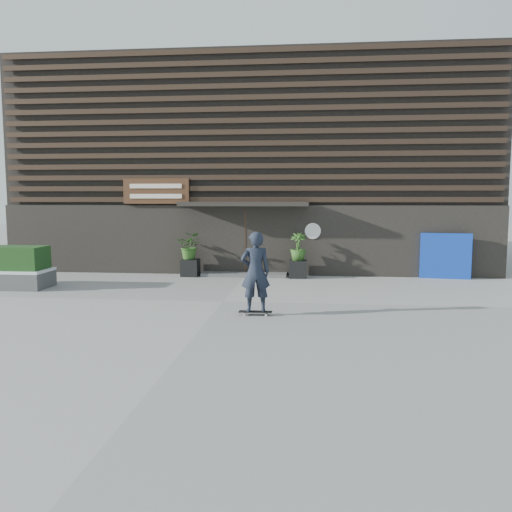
# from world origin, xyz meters

# --- Properties ---
(ground) EXTENTS (80.00, 80.00, 0.00)m
(ground) POSITION_xyz_m (0.00, 0.00, 0.00)
(ground) COLOR #9B9993
(ground) RESTS_ON ground
(entrance_step) EXTENTS (3.00, 0.80, 0.12)m
(entrance_step) POSITION_xyz_m (0.00, 4.60, 0.06)
(entrance_step) COLOR #4E4D4B
(entrance_step) RESTS_ON ground
(planter_pot_left) EXTENTS (0.60, 0.60, 0.60)m
(planter_pot_left) POSITION_xyz_m (-1.90, 4.40, 0.30)
(planter_pot_left) COLOR black
(planter_pot_left) RESTS_ON ground
(bamboo_left) EXTENTS (0.86, 0.75, 0.96)m
(bamboo_left) POSITION_xyz_m (-1.90, 4.40, 1.08)
(bamboo_left) COLOR #2D591E
(bamboo_left) RESTS_ON planter_pot_left
(planter_pot_right) EXTENTS (0.60, 0.60, 0.60)m
(planter_pot_right) POSITION_xyz_m (1.90, 4.40, 0.30)
(planter_pot_right) COLOR black
(planter_pot_right) RESTS_ON ground
(bamboo_right) EXTENTS (0.54, 0.54, 0.96)m
(bamboo_right) POSITION_xyz_m (1.90, 4.40, 1.08)
(bamboo_right) COLOR #2D591E
(bamboo_right) RESTS_ON planter_pot_right
(blue_tarp) EXTENTS (1.67, 0.33, 1.56)m
(blue_tarp) POSITION_xyz_m (6.92, 4.70, 0.78)
(blue_tarp) COLOR #0B2E9B
(blue_tarp) RESTS_ON ground
(building) EXTENTS (18.00, 11.00, 8.00)m
(building) POSITION_xyz_m (-0.00, 9.96, 3.99)
(building) COLOR black
(building) RESTS_ON ground
(skateboarder) EXTENTS (0.78, 0.57, 1.97)m
(skateboarder) POSITION_xyz_m (1.02, -1.54, 1.03)
(skateboarder) COLOR black
(skateboarder) RESTS_ON ground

